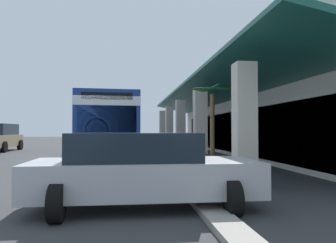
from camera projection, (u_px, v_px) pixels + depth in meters
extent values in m
plane|color=#38383A|center=(212.00, 157.00, 18.82)|extent=(120.00, 120.00, 0.00)
cube|color=#9E998E|center=(154.00, 154.00, 20.29)|extent=(34.46, 0.50, 0.12)
cube|color=beige|center=(307.00, 106.00, 21.46)|extent=(28.71, 10.37, 6.07)
cube|color=silver|center=(306.00, 54.00, 21.55)|extent=(29.01, 10.67, 0.60)
cube|color=beige|center=(162.00, 128.00, 31.92)|extent=(0.55, 0.55, 3.34)
cube|color=beige|center=(169.00, 128.00, 26.21)|extent=(0.55, 0.55, 3.34)
cube|color=beige|center=(180.00, 128.00, 20.51)|extent=(0.55, 0.55, 3.34)
cube|color=beige|center=(200.00, 127.00, 14.81)|extent=(0.55, 0.55, 3.34)
cube|color=beige|center=(244.00, 125.00, 9.10)|extent=(0.55, 0.55, 3.34)
cube|color=#19594C|center=(202.00, 95.00, 20.71)|extent=(28.71, 3.16, 0.82)
cube|color=#19232D|center=(228.00, 132.00, 20.84)|extent=(24.12, 0.08, 2.40)
cube|color=navy|center=(104.00, 126.00, 18.20)|extent=(11.19, 3.58, 2.75)
cube|color=white|center=(104.00, 109.00, 18.23)|extent=(11.21, 3.60, 0.36)
cube|color=#19232D|center=(104.00, 122.00, 18.50)|extent=(9.44, 3.44, 0.90)
cube|color=#19232D|center=(107.00, 121.00, 12.86)|extent=(0.27, 2.24, 1.20)
cube|color=black|center=(107.00, 96.00, 12.87)|extent=(0.24, 1.94, 0.28)
cube|color=black|center=(107.00, 159.00, 12.69)|extent=(0.43, 2.46, 0.24)
cube|color=silver|center=(131.00, 150.00, 12.96)|extent=(0.08, 0.24, 0.16)
cube|color=silver|center=(83.00, 151.00, 12.60)|extent=(0.08, 0.24, 0.16)
cube|color=silver|center=(104.00, 101.00, 19.71)|extent=(2.56, 2.00, 0.24)
cylinder|color=black|center=(135.00, 153.00, 14.88)|extent=(1.00, 0.30, 1.00)
cylinder|color=black|center=(75.00, 154.00, 14.36)|extent=(1.00, 0.30, 1.00)
cylinder|color=black|center=(123.00, 146.00, 21.45)|extent=(1.00, 0.30, 1.00)
cylinder|color=black|center=(82.00, 146.00, 20.92)|extent=(1.00, 0.30, 1.00)
cube|color=#B2B5BA|center=(145.00, 177.00, 6.63)|extent=(1.83, 4.41, 0.66)
cube|color=#19232D|center=(134.00, 147.00, 6.62)|extent=(1.60, 2.48, 0.54)
cylinder|color=black|center=(208.00, 183.00, 7.69)|extent=(0.64, 0.22, 0.64)
cylinder|color=black|center=(233.00, 199.00, 5.91)|extent=(0.64, 0.22, 0.64)
cylinder|color=black|center=(73.00, 186.00, 7.33)|extent=(0.64, 0.22, 0.64)
cylinder|color=black|center=(56.00, 203.00, 5.55)|extent=(0.64, 0.22, 0.64)
cylinder|color=black|center=(4.00, 147.00, 22.78)|extent=(0.76, 0.26, 0.76)
cylinder|color=black|center=(20.00, 145.00, 26.03)|extent=(0.76, 0.26, 0.76)
cube|color=brown|center=(212.00, 164.00, 11.93)|extent=(0.77, 0.77, 0.64)
cylinder|color=#332319|center=(212.00, 155.00, 11.94)|extent=(0.65, 0.65, 0.02)
cylinder|color=brown|center=(212.00, 125.00, 11.96)|extent=(0.16, 0.16, 2.16)
ellipsoid|color=#1E6028|center=(215.00, 86.00, 11.56)|extent=(0.88, 0.23, 0.14)
ellipsoid|color=#1E6028|center=(222.00, 89.00, 12.16)|extent=(0.45, 0.86, 0.17)
ellipsoid|color=#1E6028|center=(205.00, 89.00, 12.48)|extent=(1.05, 0.46, 0.19)
ellipsoid|color=#1E6028|center=(202.00, 89.00, 11.96)|extent=(0.23, 0.74, 0.15)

